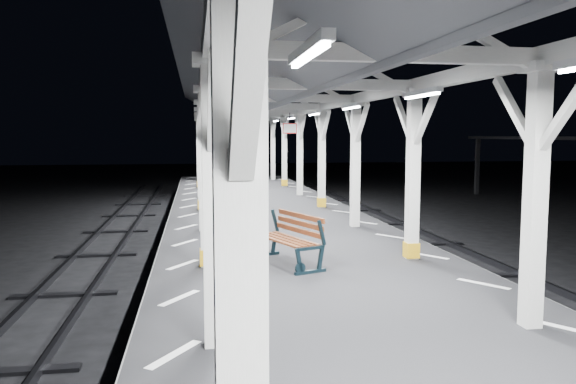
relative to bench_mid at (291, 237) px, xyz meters
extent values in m
plane|color=black|center=(0.42, -1.98, -1.51)|extent=(120.00, 120.00, 0.00)
cube|color=black|center=(0.42, -1.98, -1.01)|extent=(6.00, 50.00, 1.00)
cube|color=silver|center=(-2.03, -1.98, -0.50)|extent=(1.00, 48.00, 0.01)
cube|color=silver|center=(2.87, -1.98, -0.50)|extent=(1.00, 48.00, 0.01)
cube|color=#2D2D33|center=(-4.03, -1.98, -1.43)|extent=(0.08, 60.00, 0.16)
cube|color=black|center=(-4.58, -1.98, -1.48)|extent=(2.20, 0.22, 0.06)
cube|color=silver|center=(-1.58, -7.98, 1.09)|extent=(0.22, 0.22, 3.20)
cube|color=silver|center=(-1.58, -7.43, 2.24)|extent=(0.10, 0.99, 0.99)
cube|color=silver|center=(-1.58, -8.53, 2.24)|extent=(0.10, 0.99, 0.99)
cube|color=silver|center=(-1.58, -3.98, 1.09)|extent=(0.22, 0.22, 3.20)
cube|color=silver|center=(-1.58, -3.98, 2.75)|extent=(0.40, 0.40, 0.12)
cube|color=silver|center=(-1.58, -3.43, 2.24)|extent=(0.10, 0.99, 0.99)
cube|color=silver|center=(-1.58, -4.53, 2.24)|extent=(0.10, 0.99, 0.99)
cube|color=silver|center=(-1.58, 0.02, 1.09)|extent=(0.22, 0.22, 3.20)
cube|color=silver|center=(-1.58, 0.02, 2.75)|extent=(0.40, 0.40, 0.12)
cube|color=gold|center=(-1.58, 0.02, -0.33)|extent=(0.26, 0.26, 0.30)
cube|color=silver|center=(-1.58, 0.57, 2.24)|extent=(0.10, 0.99, 0.99)
cube|color=silver|center=(-1.58, -0.53, 2.24)|extent=(0.10, 0.99, 0.99)
cube|color=silver|center=(-1.58, 4.02, 1.09)|extent=(0.22, 0.22, 3.20)
cube|color=silver|center=(-1.58, 4.02, 2.75)|extent=(0.40, 0.40, 0.12)
cube|color=silver|center=(-1.58, 4.57, 2.24)|extent=(0.10, 0.99, 0.99)
cube|color=silver|center=(-1.58, 3.47, 2.24)|extent=(0.10, 0.99, 0.99)
cube|color=silver|center=(-1.58, 8.02, 1.09)|extent=(0.22, 0.22, 3.20)
cube|color=silver|center=(-1.58, 8.02, 2.75)|extent=(0.40, 0.40, 0.12)
cube|color=gold|center=(-1.58, 8.02, -0.33)|extent=(0.26, 0.26, 0.30)
cube|color=silver|center=(-1.58, 8.57, 2.24)|extent=(0.10, 0.99, 0.99)
cube|color=silver|center=(-1.58, 7.47, 2.24)|extent=(0.10, 0.99, 0.99)
cube|color=silver|center=(-1.58, 12.02, 1.09)|extent=(0.22, 0.22, 3.20)
cube|color=silver|center=(-1.58, 12.02, 2.75)|extent=(0.40, 0.40, 0.12)
cube|color=silver|center=(-1.58, 12.57, 2.24)|extent=(0.10, 0.99, 0.99)
cube|color=silver|center=(-1.58, 11.47, 2.24)|extent=(0.10, 0.99, 0.99)
cube|color=silver|center=(-1.58, 16.02, 1.09)|extent=(0.22, 0.22, 3.20)
cube|color=silver|center=(-1.58, 16.02, 2.75)|extent=(0.40, 0.40, 0.12)
cube|color=gold|center=(-1.58, 16.02, -0.33)|extent=(0.26, 0.26, 0.30)
cube|color=silver|center=(-1.58, 16.57, 2.24)|extent=(0.10, 0.99, 0.99)
cube|color=silver|center=(-1.58, 15.47, 2.24)|extent=(0.10, 0.99, 0.99)
cube|color=silver|center=(-1.58, 20.02, 1.09)|extent=(0.22, 0.22, 3.20)
cube|color=silver|center=(-1.58, 20.02, 2.75)|extent=(0.40, 0.40, 0.12)
cube|color=silver|center=(-1.58, 20.57, 2.24)|extent=(0.10, 0.99, 0.99)
cube|color=silver|center=(-1.58, 19.47, 2.24)|extent=(0.10, 0.99, 0.99)
cube|color=silver|center=(2.42, -3.98, 1.09)|extent=(0.22, 0.22, 3.20)
cube|color=silver|center=(2.42, -3.98, 2.75)|extent=(0.40, 0.40, 0.12)
cube|color=silver|center=(2.42, -3.43, 2.24)|extent=(0.10, 0.99, 0.99)
cube|color=silver|center=(2.42, -4.53, 2.24)|extent=(0.10, 0.99, 0.99)
cube|color=silver|center=(2.42, 0.02, 1.09)|extent=(0.22, 0.22, 3.20)
cube|color=silver|center=(2.42, 0.02, 2.75)|extent=(0.40, 0.40, 0.12)
cube|color=gold|center=(2.42, 0.02, -0.33)|extent=(0.26, 0.26, 0.30)
cube|color=silver|center=(2.42, 0.57, 2.24)|extent=(0.10, 0.99, 0.99)
cube|color=silver|center=(2.42, -0.53, 2.24)|extent=(0.10, 0.99, 0.99)
cube|color=silver|center=(2.42, 4.02, 1.09)|extent=(0.22, 0.22, 3.20)
cube|color=silver|center=(2.42, 4.02, 2.75)|extent=(0.40, 0.40, 0.12)
cube|color=silver|center=(2.42, 4.57, 2.24)|extent=(0.10, 0.99, 0.99)
cube|color=silver|center=(2.42, 3.47, 2.24)|extent=(0.10, 0.99, 0.99)
cube|color=silver|center=(2.42, 8.02, 1.09)|extent=(0.22, 0.22, 3.20)
cube|color=silver|center=(2.42, 8.02, 2.75)|extent=(0.40, 0.40, 0.12)
cube|color=gold|center=(2.42, 8.02, -0.33)|extent=(0.26, 0.26, 0.30)
cube|color=silver|center=(2.42, 8.57, 2.24)|extent=(0.10, 0.99, 0.99)
cube|color=silver|center=(2.42, 7.47, 2.24)|extent=(0.10, 0.99, 0.99)
cube|color=silver|center=(2.42, 12.02, 1.09)|extent=(0.22, 0.22, 3.20)
cube|color=silver|center=(2.42, 12.02, 2.75)|extent=(0.40, 0.40, 0.12)
cube|color=silver|center=(2.42, 12.57, 2.24)|extent=(0.10, 0.99, 0.99)
cube|color=silver|center=(2.42, 11.47, 2.24)|extent=(0.10, 0.99, 0.99)
cube|color=silver|center=(2.42, 16.02, 1.09)|extent=(0.22, 0.22, 3.20)
cube|color=silver|center=(2.42, 16.02, 2.75)|extent=(0.40, 0.40, 0.12)
cube|color=gold|center=(2.42, 16.02, -0.33)|extent=(0.26, 0.26, 0.30)
cube|color=silver|center=(2.42, 16.57, 2.24)|extent=(0.10, 0.99, 0.99)
cube|color=silver|center=(2.42, 15.47, 2.24)|extent=(0.10, 0.99, 0.99)
cube|color=silver|center=(2.42, 20.02, 1.09)|extent=(0.22, 0.22, 3.20)
cube|color=silver|center=(2.42, 20.02, 2.75)|extent=(0.40, 0.40, 0.12)
cube|color=silver|center=(2.42, 20.57, 2.24)|extent=(0.10, 0.99, 0.99)
cube|color=silver|center=(2.42, 19.47, 2.24)|extent=(0.10, 0.99, 0.99)
cube|color=silver|center=(-1.58, -1.98, 2.87)|extent=(0.18, 48.00, 0.24)
cube|color=silver|center=(2.42, -1.98, 2.87)|extent=(0.18, 48.00, 0.24)
cube|color=silver|center=(0.42, -3.98, 2.87)|extent=(4.20, 0.14, 0.20)
cube|color=silver|center=(0.42, 0.02, 2.87)|extent=(4.20, 0.14, 0.20)
cube|color=silver|center=(0.42, 4.02, 2.87)|extent=(4.20, 0.14, 0.20)
cube|color=silver|center=(0.42, 8.02, 2.87)|extent=(4.20, 0.14, 0.20)
cube|color=silver|center=(0.42, 12.02, 2.87)|extent=(4.20, 0.14, 0.20)
cube|color=silver|center=(0.42, 16.02, 2.87)|extent=(4.20, 0.14, 0.20)
cube|color=silver|center=(0.42, 20.02, 2.87)|extent=(4.20, 0.14, 0.20)
cube|color=silver|center=(0.42, -1.98, 3.79)|extent=(0.16, 48.00, 0.20)
cube|color=#484B50|center=(-0.88, -1.98, 3.41)|extent=(2.80, 49.00, 1.45)
cube|color=#484B50|center=(1.72, -1.98, 3.41)|extent=(2.80, 49.00, 1.45)
cube|color=silver|center=(-0.88, -5.98, 2.59)|extent=(0.10, 1.35, 0.08)
cube|color=white|center=(-0.88, -5.98, 2.54)|extent=(0.05, 1.25, 0.05)
cube|color=silver|center=(-0.88, -1.98, 2.59)|extent=(0.10, 1.35, 0.08)
cube|color=white|center=(-0.88, -1.98, 2.54)|extent=(0.05, 1.25, 0.05)
cube|color=silver|center=(-0.88, 2.02, 2.59)|extent=(0.10, 1.35, 0.08)
cube|color=white|center=(-0.88, 2.02, 2.54)|extent=(0.05, 1.25, 0.05)
cube|color=silver|center=(-0.88, 6.02, 2.59)|extent=(0.10, 1.35, 0.08)
cube|color=white|center=(-0.88, 6.02, 2.54)|extent=(0.05, 1.25, 0.05)
cube|color=silver|center=(-0.88, 10.02, 2.59)|extent=(0.10, 1.35, 0.08)
cube|color=white|center=(-0.88, 10.02, 2.54)|extent=(0.05, 1.25, 0.05)
cube|color=silver|center=(-0.88, 14.02, 2.59)|extent=(0.10, 1.35, 0.08)
cube|color=white|center=(-0.88, 14.02, 2.54)|extent=(0.05, 1.25, 0.05)
cube|color=silver|center=(-0.88, 18.02, 2.59)|extent=(0.10, 1.35, 0.08)
cube|color=white|center=(-0.88, 18.02, 2.54)|extent=(0.05, 1.25, 0.05)
cube|color=silver|center=(1.72, -1.98, 2.59)|extent=(0.10, 1.35, 0.08)
cube|color=white|center=(1.72, -1.98, 2.54)|extent=(0.05, 1.25, 0.05)
cube|color=silver|center=(1.72, 2.02, 2.59)|extent=(0.10, 1.35, 0.08)
cube|color=white|center=(1.72, 2.02, 2.54)|extent=(0.05, 1.25, 0.05)
cube|color=silver|center=(1.72, 6.02, 2.59)|extent=(0.10, 1.35, 0.08)
cube|color=white|center=(1.72, 6.02, 2.54)|extent=(0.05, 1.25, 0.05)
cube|color=silver|center=(1.72, 10.02, 2.59)|extent=(0.10, 1.35, 0.08)
cube|color=white|center=(1.72, 10.02, 2.54)|extent=(0.05, 1.25, 0.05)
cube|color=silver|center=(1.72, 14.02, 2.59)|extent=(0.10, 1.35, 0.08)
cube|color=white|center=(1.72, 14.02, 2.54)|extent=(0.05, 1.25, 0.05)
cube|color=silver|center=(1.72, 18.02, 2.59)|extent=(0.10, 1.35, 0.08)
cube|color=white|center=(1.72, 18.02, 2.54)|extent=(0.05, 1.25, 0.05)
cylinder|color=black|center=(-0.95, -0.13, 2.51)|extent=(0.02, 0.02, 0.36)
cube|color=red|center=(-0.95, -0.13, 2.16)|extent=(0.50, 0.03, 0.35)
cube|color=white|center=(-0.95, -0.13, 2.16)|extent=(0.44, 0.04, 0.29)
cylinder|color=black|center=(1.47, 8.83, 2.51)|extent=(0.02, 0.02, 0.36)
cube|color=red|center=(1.47, 8.83, 2.16)|extent=(0.50, 0.03, 0.35)
cube|color=white|center=(1.47, 8.83, 2.16)|extent=(0.44, 0.05, 0.29)
cube|color=black|center=(14.42, 20.02, 0.14)|extent=(0.20, 0.20, 3.30)
sphere|color=silver|center=(14.42, 14.02, 1.71)|extent=(0.20, 0.20, 0.20)
sphere|color=silver|center=(14.42, 20.02, 1.71)|extent=(0.20, 0.20, 0.20)
cube|color=black|center=(0.21, -0.83, -0.48)|extent=(0.62, 0.29, 0.06)
cube|color=black|center=(-0.01, -0.91, -0.26)|extent=(0.17, 0.11, 0.49)
cube|color=black|center=(0.41, -0.75, -0.26)|extent=(0.16, 0.10, 0.49)
cube|color=black|center=(0.43, -0.74, 0.20)|extent=(0.18, 0.11, 0.46)
cube|color=black|center=(-0.40, 0.75, -0.48)|extent=(0.62, 0.29, 0.06)
cube|color=black|center=(-0.62, 0.67, -0.26)|extent=(0.17, 0.11, 0.49)
cube|color=black|center=(-0.20, 0.83, -0.26)|extent=(0.16, 0.10, 0.49)
cube|color=black|center=(-0.18, 0.84, 0.20)|extent=(0.18, 0.11, 0.46)
cube|color=brown|center=(-0.29, -0.11, -0.03)|extent=(0.67, 1.54, 0.04)
cube|color=brown|center=(-0.16, -0.06, -0.03)|extent=(0.67, 1.54, 0.04)
cube|color=brown|center=(-0.04, -0.01, -0.03)|extent=(0.67, 1.54, 0.04)
cube|color=brown|center=(0.09, 0.04, -0.03)|extent=(0.67, 1.54, 0.04)
cube|color=brown|center=(0.16, 0.06, 0.12)|extent=(0.63, 1.52, 0.10)
cube|color=brown|center=(0.18, 0.07, 0.26)|extent=(0.63, 1.52, 0.10)
cube|color=brown|center=(0.20, 0.08, 0.39)|extent=(0.63, 1.52, 0.10)
camera|label=1|loc=(-1.76, -10.33, 1.93)|focal=35.00mm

